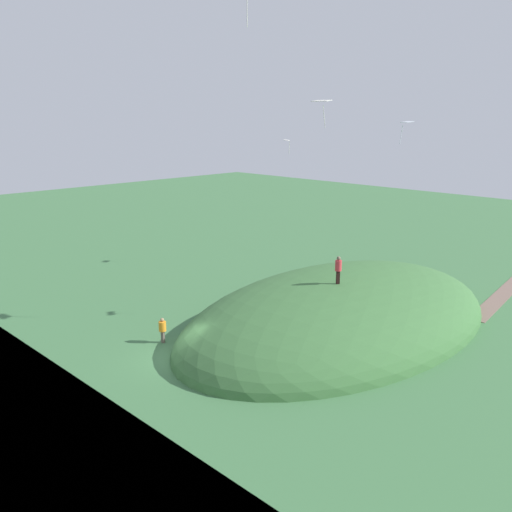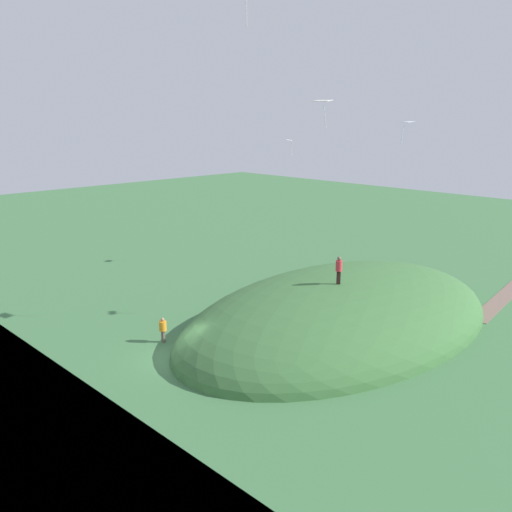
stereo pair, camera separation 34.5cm
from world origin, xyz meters
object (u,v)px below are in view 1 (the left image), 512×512
object	(u,v)px
kite_6	(287,141)
kite_7	(407,123)
person_walking_path	(162,327)
person_near_shore	(338,267)
kite_1	(322,102)

from	to	relation	value
kite_6	kite_7	distance (m)	16.71
person_walking_path	person_near_shore	bearing A→B (deg)	-124.84
person_near_shore	kite_1	world-z (taller)	kite_1
person_near_shore	kite_7	bearing A→B (deg)	-164.50
person_walking_path	kite_7	bearing A→B (deg)	-118.69
person_walking_path	kite_6	distance (m)	23.61
person_near_shore	kite_6	xyz separation A→B (m)	(10.66, 14.09, 7.19)
kite_6	person_near_shore	bearing A→B (deg)	-127.11
person_walking_path	kite_1	xyz separation A→B (m)	(9.38, -4.88, 13.88)
person_near_shore	kite_1	xyz separation A→B (m)	(0.30, 1.97, 10.31)
person_near_shore	person_walking_path	world-z (taller)	person_near_shore
kite_6	person_walking_path	bearing A→B (deg)	-159.87
person_walking_path	kite_1	world-z (taller)	kite_1
person_walking_path	kite_7	size ratio (longest dim) A/B	1.10
person_near_shore	person_walking_path	bearing A→B (deg)	-4.62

